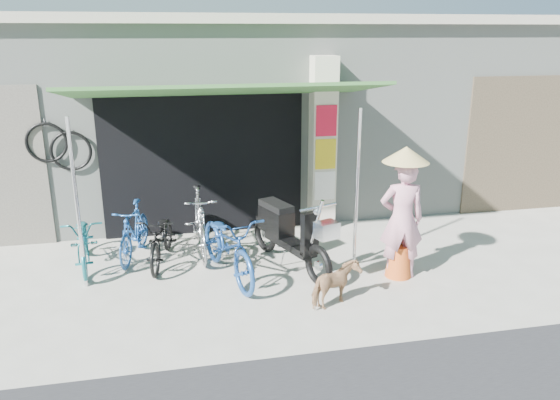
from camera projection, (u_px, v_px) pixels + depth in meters
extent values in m
plane|color=#B0AB9F|center=(309.00, 290.00, 7.45)|extent=(80.00, 80.00, 0.00)
cube|color=#9FA59D|center=(250.00, 111.00, 11.70)|extent=(12.00, 5.00, 3.50)
cube|color=beige|center=(249.00, 21.00, 11.16)|extent=(12.30, 5.30, 0.16)
cube|color=black|center=(204.00, 163.00, 9.26)|extent=(3.40, 0.06, 2.50)
cube|color=black|center=(205.00, 202.00, 9.47)|extent=(3.06, 0.04, 1.10)
torus|color=black|center=(71.00, 151.00, 8.72)|extent=(0.65, 0.05, 0.65)
cylinder|color=silver|center=(69.00, 131.00, 8.65)|extent=(0.02, 0.02, 0.12)
torus|color=black|center=(47.00, 143.00, 8.61)|extent=(0.65, 0.05, 0.65)
cylinder|color=silver|center=(44.00, 122.00, 8.53)|extent=(0.02, 0.02, 0.12)
cube|color=beige|center=(322.00, 145.00, 9.46)|extent=(0.42, 0.42, 3.00)
cube|color=red|center=(326.00, 121.00, 9.12)|extent=(0.36, 0.02, 0.52)
cube|color=yellow|center=(326.00, 154.00, 9.29)|extent=(0.36, 0.02, 0.52)
cube|color=white|center=(325.00, 186.00, 9.46)|extent=(0.36, 0.02, 0.50)
cube|color=#33662D|center=(225.00, 90.00, 8.06)|extent=(4.60, 1.88, 0.35)
cylinder|color=silver|center=(77.00, 205.00, 7.22)|extent=(0.05, 0.05, 2.36)
cylinder|color=silver|center=(357.00, 189.00, 7.98)|extent=(0.05, 0.05, 2.36)
cube|color=brown|center=(528.00, 145.00, 10.46)|extent=(2.60, 0.06, 2.60)
imported|color=#18676F|center=(85.00, 241.00, 8.08)|extent=(0.73, 1.63, 0.83)
imported|color=#21539B|center=(134.00, 231.00, 8.40)|extent=(0.75, 1.51, 0.87)
imported|color=black|center=(162.00, 238.00, 8.22)|extent=(0.80, 1.60, 0.80)
imported|color=#9B9CA0|center=(200.00, 222.00, 8.55)|extent=(0.52, 1.72, 1.03)
imported|color=navy|center=(228.00, 245.00, 7.70)|extent=(1.10, 2.00, 0.99)
imported|color=#9A6951|center=(336.00, 285.00, 6.95)|extent=(0.76, 0.61, 0.58)
torus|color=black|center=(318.00, 265.00, 7.51)|extent=(0.30, 0.59, 0.59)
torus|color=black|center=(265.00, 234.00, 8.69)|extent=(0.30, 0.59, 0.59)
cube|color=black|center=(290.00, 243.00, 8.08)|extent=(0.60, 1.08, 0.11)
cube|color=black|center=(276.00, 220.00, 8.32)|extent=(0.48, 0.68, 0.38)
cube|color=black|center=(276.00, 206.00, 8.25)|extent=(0.46, 0.67, 0.10)
cube|color=black|center=(310.00, 234.00, 7.58)|extent=(0.27, 0.19, 0.62)
cylinder|color=silver|center=(318.00, 207.00, 7.29)|extent=(0.56, 0.23, 0.04)
cube|color=silver|center=(327.00, 230.00, 7.21)|extent=(0.35, 0.31, 0.22)
imported|color=#CE8B9E|center=(402.00, 219.00, 7.64)|extent=(0.68, 0.50, 1.72)
cone|color=#C8501C|center=(399.00, 261.00, 7.82)|extent=(0.38, 0.38, 0.46)
cone|color=tan|center=(406.00, 154.00, 7.36)|extent=(0.64, 0.64, 0.22)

